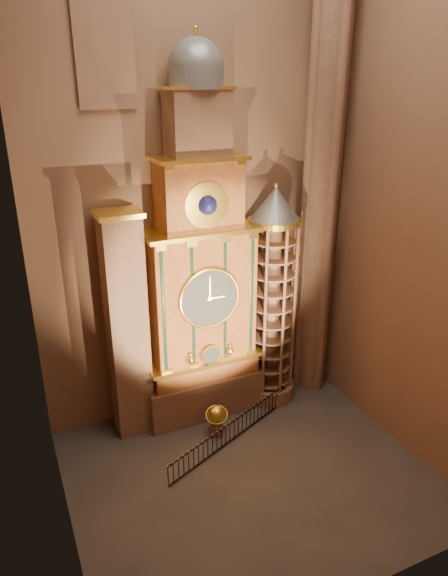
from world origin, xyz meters
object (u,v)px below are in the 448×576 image
portrait_tower (127,327)px  iron_railing (232,431)px  astronomical_clock (201,282)px  stair_turret (272,300)px  celestial_globe (217,418)px

portrait_tower → iron_railing: (3.67, -2.79, -4.61)m
astronomical_clock → stair_turret: astronomical_clock is taller
astronomical_clock → iron_railing: size_ratio=2.39×
portrait_tower → astronomical_clock: bearing=-0.3°
stair_turret → iron_railing: stair_turret is taller
astronomical_clock → stair_turret: 3.78m
astronomical_clock → iron_railing: (0.27, -2.77, -6.13)m
astronomical_clock → iron_railing: astronomical_clock is taller
astronomical_clock → portrait_tower: astronomical_clock is taller
stair_turret → celestial_globe: bearing=-154.2°
portrait_tower → iron_railing: bearing=-37.2°
iron_railing → portrait_tower: bearing=142.8°
iron_railing → celestial_globe: bearing=119.3°
astronomical_clock → iron_railing: 6.74m
celestial_globe → iron_railing: 0.91m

